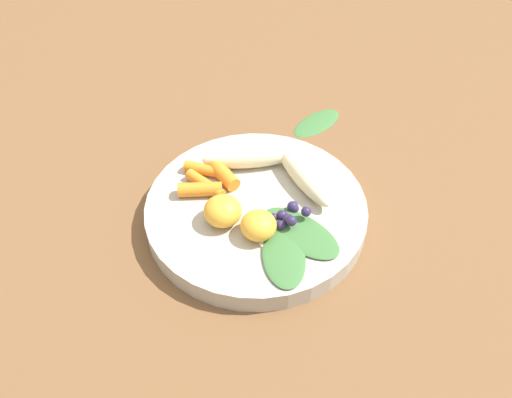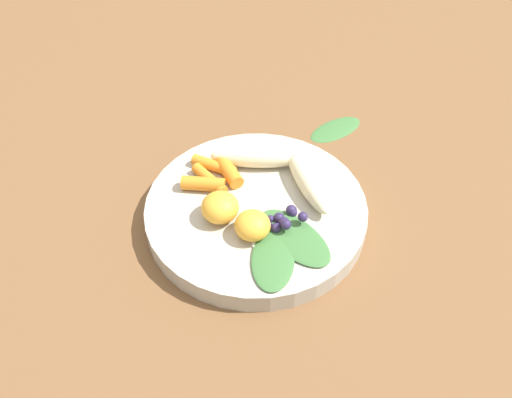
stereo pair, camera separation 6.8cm
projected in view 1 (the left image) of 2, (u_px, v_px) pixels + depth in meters
name	position (u px, v px, depth m)	size (l,w,h in m)	color
ground_plane	(256.00, 219.00, 0.70)	(2.40, 2.40, 0.00)	brown
bowl	(256.00, 212.00, 0.70)	(0.27, 0.27, 0.03)	#B2AD9E
banana_peeled_left	(249.00, 158.00, 0.72)	(0.12, 0.03, 0.03)	beige
banana_peeled_right	(303.00, 175.00, 0.70)	(0.12, 0.03, 0.03)	beige
orange_segment_near	(258.00, 225.00, 0.64)	(0.04, 0.04, 0.03)	#F4A833
orange_segment_far	(223.00, 211.00, 0.66)	(0.05, 0.05, 0.03)	#F4A833
carrot_front	(222.00, 173.00, 0.71)	(0.02, 0.02, 0.06)	orange
carrot_mid_left	(207.00, 170.00, 0.72)	(0.01, 0.01, 0.06)	orange
carrot_mid_right	(205.00, 184.00, 0.70)	(0.01, 0.01, 0.06)	orange
carrot_rear	(200.00, 189.00, 0.69)	(0.02, 0.02, 0.05)	orange
blueberry_pile	(288.00, 217.00, 0.66)	(0.05, 0.04, 0.02)	#2D234C
coconut_shred_patch	(277.00, 240.00, 0.64)	(0.04, 0.04, 0.00)	white
kale_leaf_left	(284.00, 256.00, 0.63)	(0.09, 0.05, 0.01)	#3D7038
kale_leaf_right	(300.00, 233.00, 0.65)	(0.11, 0.05, 0.01)	#3D7038
kale_leaf_stray	(317.00, 122.00, 0.84)	(0.09, 0.04, 0.01)	#3D7038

